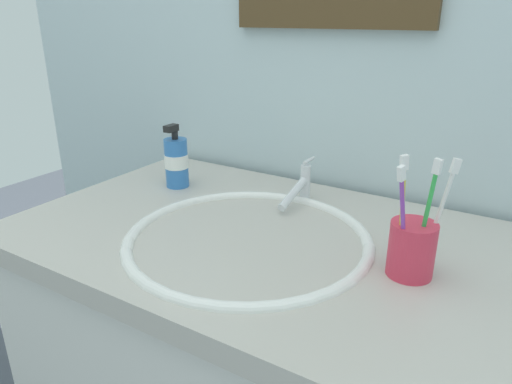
# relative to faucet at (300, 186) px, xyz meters

# --- Properties ---
(tiled_wall_back) EXTENTS (2.19, 0.04, 2.40)m
(tiled_wall_back) POSITION_rel_faucet_xyz_m (-0.01, 0.18, 0.31)
(tiled_wall_back) COLOR silver
(tiled_wall_back) RESTS_ON ground
(sink_basin) EXTENTS (0.49, 0.49, 0.13)m
(sink_basin) POSITION_rel_faucet_xyz_m (0.00, -0.23, -0.09)
(sink_basin) COLOR white
(sink_basin) RESTS_ON vanity_counter
(faucet) EXTENTS (0.02, 0.16, 0.10)m
(faucet) POSITION_rel_faucet_xyz_m (0.00, 0.00, 0.00)
(faucet) COLOR silver
(faucet) RESTS_ON sink_basin
(toothbrush_cup) EXTENTS (0.08, 0.08, 0.09)m
(toothbrush_cup) POSITION_rel_faucet_xyz_m (0.30, -0.19, 0.01)
(toothbrush_cup) COLOR #D8334C
(toothbrush_cup) RESTS_ON vanity_counter
(toothbrush_yellow) EXTENTS (0.02, 0.03, 0.21)m
(toothbrush_yellow) POSITION_rel_faucet_xyz_m (0.28, -0.21, 0.08)
(toothbrush_yellow) COLOR yellow
(toothbrush_yellow) RESTS_ON toothbrush_cup
(toothbrush_purple) EXTENTS (0.03, 0.05, 0.20)m
(toothbrush_purple) POSITION_rel_faucet_xyz_m (0.29, -0.23, 0.08)
(toothbrush_purple) COLOR purple
(toothbrush_purple) RESTS_ON toothbrush_cup
(toothbrush_green) EXTENTS (0.03, 0.01, 0.20)m
(toothbrush_green) POSITION_rel_faucet_xyz_m (0.32, -0.20, 0.08)
(toothbrush_green) COLOR green
(toothbrush_green) RESTS_ON toothbrush_cup
(toothbrush_white) EXTENTS (0.04, 0.03, 0.20)m
(toothbrush_white) POSITION_rel_faucet_xyz_m (0.33, -0.17, 0.08)
(toothbrush_white) COLOR white
(toothbrush_white) RESTS_ON toothbrush_cup
(soap_dispenser) EXTENTS (0.06, 0.06, 0.16)m
(soap_dispenser) POSITION_rel_faucet_xyz_m (-0.32, -0.07, 0.02)
(soap_dispenser) COLOR #3372BF
(soap_dispenser) RESTS_ON vanity_counter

